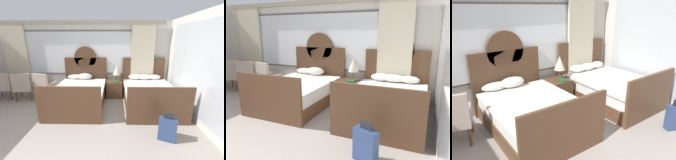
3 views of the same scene
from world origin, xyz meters
TOP-DOWN VIEW (x-y plane):
  - wall_back_window at (0.00, 4.00)m, footprint 6.76×0.22m
  - wall_right_mirror at (3.41, 1.73)m, footprint 0.08×4.60m
  - bed_near_window at (0.23, 2.87)m, footprint 1.58×2.26m
  - bed_near_mirror at (2.42, 2.88)m, footprint 1.58×2.26m
  - nightstand_between_beds at (1.33, 3.54)m, footprint 0.56×0.58m
  - table_lamp_on_nightstand at (1.41, 3.55)m, footprint 0.27×0.27m
  - book_on_nightstand at (1.40, 3.42)m, footprint 0.18×0.26m
  - armchair_by_window_left at (-1.07, 3.15)m, footprint 0.70×0.70m
  - armchair_by_window_centre at (-1.79, 3.15)m, footprint 0.67×0.67m
  - armchair_by_window_right at (-2.51, 3.15)m, footprint 0.70×0.70m
  - suitcase_on_floor at (2.44, 1.16)m, footprint 0.38×0.27m

SIDE VIEW (x-z plane):
  - suitcase_on_floor at x=2.44m, z-range -0.06..0.57m
  - nightstand_between_beds at x=1.33m, z-range 0.00..0.58m
  - bed_near_window at x=0.23m, z-range -0.53..1.26m
  - bed_near_mirror at x=2.42m, z-range -0.53..1.26m
  - armchair_by_window_left at x=-1.07m, z-range 0.04..1.01m
  - armchair_by_window_centre at x=-1.79m, z-range 0.04..1.01m
  - armchair_by_window_right at x=-2.51m, z-range 0.04..1.01m
  - book_on_nightstand at x=1.40m, z-range 0.58..0.61m
  - table_lamp_on_nightstand at x=1.41m, z-range 0.69..1.27m
  - wall_right_mirror at x=3.41m, z-range 0.00..2.70m
  - wall_back_window at x=0.00m, z-range 0.06..2.76m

